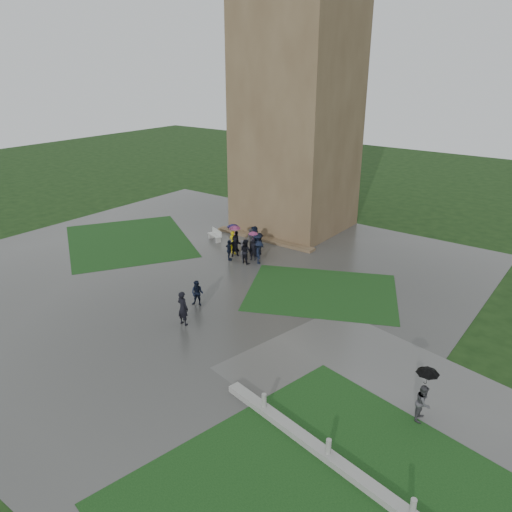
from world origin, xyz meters
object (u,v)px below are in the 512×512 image
Objects in this scene: tower at (297,119)px; pedestrian_path at (425,389)px; bench at (215,235)px; pedestrian_near at (183,308)px; pedestrian_mid at (197,293)px.

tower reaches higher than pedestrian_path.
pedestrian_near is at bearing -34.88° from bench.
pedestrian_path is (17.54, -17.87, -7.56)m from tower.
tower is at bearing -73.69° from pedestrian_near.
bench is at bearing -114.37° from tower.
tower is 20.22m from pedestrian_near.
tower reaches higher than bench.
tower is at bearing 86.92° from bench.
pedestrian_path is at bearing -30.00° from pedestrian_mid.
pedestrian_mid is at bearing -32.83° from bench.
pedestrian_mid is at bearing 172.02° from pedestrian_path.
bench is at bearing 103.87° from pedestrian_mid.
tower is 7.51× the size of pedestrian_path.
bench is at bearing -53.82° from pedestrian_near.
pedestrian_near is at bearing -179.32° from pedestrian_path.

